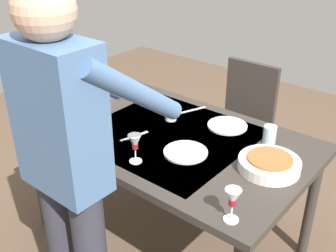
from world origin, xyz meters
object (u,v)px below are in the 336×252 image
(person_server, at_px, (69,165))
(water_cup_near_left, at_px, (109,85))
(chair_near, at_px, (242,117))
(dining_table, at_px, (168,145))
(wine_glass_right, at_px, (233,199))
(dinner_plate_far, at_px, (227,126))
(wine_glass_left, at_px, (135,144))
(dinner_plate_near, at_px, (186,152))
(serving_bowl_pasta, at_px, (269,164))
(water_cup_far_left, at_px, (171,112))
(wine_bottle, at_px, (99,99))
(water_cup_near_right, at_px, (270,135))

(person_server, xyz_separation_m, water_cup_near_left, (0.80, -0.96, -0.16))
(chair_near, distance_m, water_cup_near_left, 0.99)
(dining_table, height_order, water_cup_near_left, water_cup_near_left)
(wine_glass_right, distance_m, dinner_plate_far, 0.83)
(wine_glass_left, relative_size, wine_glass_right, 1.00)
(water_cup_near_left, distance_m, dinner_plate_near, 0.96)
(serving_bowl_pasta, relative_size, dinner_plate_near, 1.30)
(person_server, xyz_separation_m, water_cup_far_left, (0.20, -0.89, -0.16))
(dining_table, relative_size, water_cup_far_left, 15.58)
(person_server, height_order, wine_glass_left, person_server)
(person_server, bearing_deg, dinner_plate_far, -96.11)
(dinner_plate_near, distance_m, dinner_plate_far, 0.39)
(water_cup_near_left, height_order, water_cup_far_left, water_cup_near_left)
(person_server, relative_size, wine_glass_left, 11.19)
(dining_table, bearing_deg, dinner_plate_far, -126.06)
(serving_bowl_pasta, bearing_deg, dinner_plate_far, -32.89)
(chair_near, height_order, wine_bottle, wine_bottle)
(water_cup_far_left, bearing_deg, wine_glass_right, 144.14)
(water_cup_far_left, relative_size, serving_bowl_pasta, 0.34)
(person_server, distance_m, water_cup_near_left, 1.26)
(dining_table, distance_m, water_cup_near_left, 0.74)
(wine_bottle, relative_size, wine_glass_right, 1.96)
(person_server, bearing_deg, serving_bowl_pasta, -123.00)
(dinner_plate_near, bearing_deg, wine_glass_left, 57.38)
(dinner_plate_far, bearing_deg, dining_table, 53.94)
(person_server, xyz_separation_m, serving_bowl_pasta, (-0.51, -0.78, -0.17))
(chair_near, relative_size, water_cup_near_left, 8.82)
(wine_glass_left, distance_m, wine_glass_right, 0.60)
(wine_bottle, height_order, serving_bowl_pasta, wine_bottle)
(wine_bottle, bearing_deg, dinner_plate_far, -151.70)
(serving_bowl_pasta, bearing_deg, dining_table, 3.11)
(water_cup_near_right, bearing_deg, dinner_plate_far, -4.13)
(dining_table, xyz_separation_m, water_cup_near_right, (-0.48, -0.27, 0.12))
(serving_bowl_pasta, bearing_deg, person_server, 57.00)
(wine_glass_right, bearing_deg, serving_bowl_pasta, -82.79)
(water_cup_far_left, bearing_deg, water_cup_near_right, -168.28)
(water_cup_near_right, distance_m, water_cup_far_left, 0.59)
(chair_near, height_order, water_cup_near_left, chair_near)
(serving_bowl_pasta, relative_size, dinner_plate_far, 1.30)
(wine_bottle, xyz_separation_m, wine_glass_right, (-1.13, 0.32, -0.01))
(wine_bottle, bearing_deg, water_cup_near_left, -52.69)
(water_cup_near_right, xyz_separation_m, water_cup_far_left, (0.58, 0.12, 0.00))
(person_server, height_order, wine_bottle, person_server)
(wine_glass_left, relative_size, water_cup_far_left, 1.48)
(wine_bottle, relative_size, dinner_plate_far, 1.29)
(dinner_plate_far, bearing_deg, wine_bottle, 28.30)
(dinner_plate_near, relative_size, dinner_plate_far, 1.00)
(wine_glass_left, height_order, wine_glass_right, same)
(wine_glass_right, relative_size, water_cup_far_left, 1.48)
(dining_table, relative_size, chair_near, 1.75)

